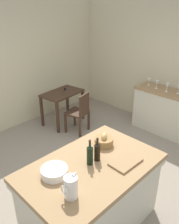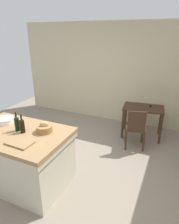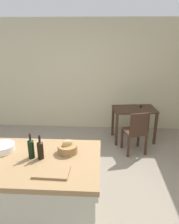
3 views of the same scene
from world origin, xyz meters
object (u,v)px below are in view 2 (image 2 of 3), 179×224
object	(u,v)px
cutting_board	(20,143)
writing_desk	(143,112)
island_table	(20,155)
wine_bottle_dark	(22,125)
wooden_chair	(136,127)
wine_bottle_amber	(17,123)
bread_basket	(44,128)
wash_bowl	(5,120)

from	to	relation	value
cutting_board	writing_desk	bearing A→B (deg)	65.20
island_table	wine_bottle_dark	size ratio (longest dim) A/B	5.49
island_table	wooden_chair	bearing A→B (deg)	50.51
cutting_board	wine_bottle_amber	bearing A→B (deg)	136.65
island_table	bread_basket	size ratio (longest dim) A/B	6.71
island_table	bread_basket	xyz separation A→B (m)	(0.40, 0.17, 0.48)
wooden_chair	wine_bottle_dark	distance (m)	2.29
island_table	cutting_board	distance (m)	0.58
island_table	wine_bottle_amber	bearing A→B (deg)	84.61
wooden_chair	wine_bottle_dark	world-z (taller)	wine_bottle_dark
bread_basket	wine_bottle_dark	size ratio (longest dim) A/B	0.82
writing_desk	wine_bottle_dark	world-z (taller)	wine_bottle_dark
wine_bottle_dark	wine_bottle_amber	world-z (taller)	wine_bottle_amber
bread_basket	cutting_board	bearing A→B (deg)	-103.61
bread_basket	wine_bottle_dark	xyz separation A→B (m)	(-0.29, -0.15, 0.06)
wash_bowl	wine_bottle_amber	bearing A→B (deg)	-18.31
wine_bottle_dark	wine_bottle_amber	distance (m)	0.11
bread_basket	wash_bowl	bearing A→B (deg)	-179.39
bread_basket	cutting_board	xyz separation A→B (m)	(-0.10, -0.42, -0.05)
cutting_board	island_table	bearing A→B (deg)	140.38
wash_bowl	wine_bottle_dark	bearing A→B (deg)	-15.51
wooden_chair	wash_bowl	xyz separation A→B (m)	(-1.86, -1.62, 0.48)
wash_bowl	bread_basket	bearing A→B (deg)	0.61
wooden_chair	cutting_board	bearing A→B (deg)	-120.03
writing_desk	cutting_board	xyz separation A→B (m)	(-1.21, -2.62, 0.31)
cutting_board	bread_basket	bearing A→B (deg)	76.39
island_table	writing_desk	world-z (taller)	island_table
bread_basket	wine_bottle_dark	distance (m)	0.33
cutting_board	wine_bottle_amber	xyz separation A→B (m)	(-0.29, 0.28, 0.11)
wooden_chair	bread_basket	size ratio (longest dim) A/B	3.75
bread_basket	wine_bottle_amber	bearing A→B (deg)	-160.54
wooden_chair	bread_basket	distance (m)	2.00
writing_desk	bread_basket	world-z (taller)	bread_basket
island_table	writing_desk	distance (m)	2.82
island_table	cutting_board	xyz separation A→B (m)	(0.30, -0.25, 0.44)
wash_bowl	wine_bottle_dark	world-z (taller)	wine_bottle_dark
writing_desk	wine_bottle_amber	xyz separation A→B (m)	(-1.50, -2.34, 0.42)
wine_bottle_amber	wash_bowl	bearing A→B (deg)	161.69
wooden_chair	wash_bowl	distance (m)	2.52
wine_bottle_dark	wine_bottle_amber	bearing A→B (deg)	175.20
wooden_chair	wash_bowl	world-z (taller)	wash_bowl
bread_basket	cutting_board	world-z (taller)	bread_basket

